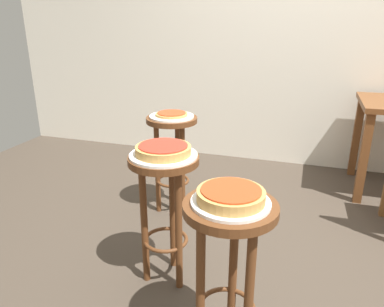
{
  "coord_description": "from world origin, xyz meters",
  "views": [
    {
      "loc": [
        0.08,
        -1.91,
        1.33
      ],
      "look_at": [
        -0.5,
        -0.1,
        0.63
      ],
      "focal_mm": 34.37,
      "sensor_mm": 36.0,
      "label": 1
    }
  ],
  "objects": [
    {
      "name": "serving_plate_leftside",
      "position": [
        -0.8,
        0.36,
        0.71
      ],
      "size": [
        0.3,
        0.3,
        0.01
      ],
      "primitive_type": "cylinder",
      "color": "white",
      "rests_on": "stool_leftside"
    },
    {
      "name": "serving_plate_middle",
      "position": [
        -0.56,
        -0.37,
        0.71
      ],
      "size": [
        0.33,
        0.33,
        0.01
      ],
      "primitive_type": "cylinder",
      "color": "white",
      "rests_on": "stool_middle"
    },
    {
      "name": "pizza_leftside",
      "position": [
        -0.8,
        0.36,
        0.73
      ],
      "size": [
        0.22,
        0.22,
        0.02
      ],
      "color": "tan",
      "rests_on": "serving_plate_leftside"
    },
    {
      "name": "stool_middle",
      "position": [
        -0.56,
        -0.37,
        0.51
      ],
      "size": [
        0.35,
        0.35,
        0.71
      ],
      "color": "#5B3319",
      "rests_on": "ground_plane"
    },
    {
      "name": "stool_leftside",
      "position": [
        -0.8,
        0.36,
        0.51
      ],
      "size": [
        0.35,
        0.35,
        0.71
      ],
      "color": "#5B3319",
      "rests_on": "ground_plane"
    },
    {
      "name": "pizza_middle",
      "position": [
        -0.56,
        -0.37,
        0.74
      ],
      "size": [
        0.27,
        0.27,
        0.05
      ],
      "color": "tan",
      "rests_on": "serving_plate_middle"
    },
    {
      "name": "stool_foreground",
      "position": [
        -0.15,
        -0.75,
        0.51
      ],
      "size": [
        0.35,
        0.35,
        0.71
      ],
      "color": "#5B3319",
      "rests_on": "ground_plane"
    },
    {
      "name": "serving_plate_foreground",
      "position": [
        -0.15,
        -0.75,
        0.71
      ],
      "size": [
        0.29,
        0.29,
        0.01
      ],
      "primitive_type": "cylinder",
      "color": "white",
      "rests_on": "stool_foreground"
    },
    {
      "name": "ground_plane",
      "position": [
        0.0,
        0.0,
        0.0
      ],
      "size": [
        6.0,
        6.0,
        0.0
      ],
      "primitive_type": "plane",
      "color": "#42382D"
    },
    {
      "name": "pizza_foreground",
      "position": [
        -0.15,
        -0.75,
        0.74
      ],
      "size": [
        0.25,
        0.25,
        0.05
      ],
      "color": "tan",
      "rests_on": "serving_plate_foreground"
    }
  ]
}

